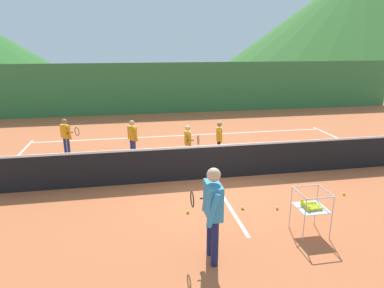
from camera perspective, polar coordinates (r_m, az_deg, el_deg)
The scene contains 16 objects.
ground_plane at distance 9.51m, azimuth 3.33°, elevation -5.80°, with size 120.00×120.00×0.00m, color #BC6038.
line_baseline_far at distance 13.89m, azimuth -1.25°, elevation 1.47°, with size 11.86×0.08×0.01m, color white.
line_service_center at distance 9.51m, azimuth 3.33°, elevation -5.78°, with size 0.08×6.14×0.01m, color white.
tennis_net at distance 9.34m, azimuth 3.38°, elevation -2.96°, with size 11.70×0.08×1.05m.
instructor at distance 5.72m, azimuth 3.46°, elevation -10.43°, with size 0.43×0.77×1.70m.
student_0 at distance 11.91m, azimuth -20.43°, elevation 1.63°, with size 0.64×0.50×1.26m.
student_1 at distance 11.16m, azimuth -9.99°, elevation 1.43°, with size 0.33×0.52×1.25m.
student_2 at distance 10.46m, azimuth -0.65°, elevation 0.57°, with size 0.40×0.61×1.22m.
student_3 at distance 11.05m, azimuth 4.59°, elevation 1.30°, with size 0.28×0.48×1.20m.
ball_cart at distance 7.06m, azimuth 19.33°, elevation -9.86°, with size 0.58×0.58×0.90m.
tennis_ball_3 at distance 7.90m, azimuth 8.52°, elevation -10.57°, with size 0.07×0.07×0.07m, color yellow.
tennis_ball_4 at distance 8.05m, azimuth 14.14°, elevation -10.38°, with size 0.07×0.07×0.07m, color yellow.
tennis_ball_5 at distance 9.29m, azimuth 24.18°, elevation -7.64°, with size 0.07×0.07×0.07m, color yellow.
tennis_ball_7 at distance 7.65m, azimuth -0.69°, elevation -11.32°, with size 0.07×0.07×0.07m, color yellow.
windscreen_fence at distance 18.31m, azimuth -3.73°, elevation 9.36°, with size 26.09×0.08×2.68m, color #33753D.
hill_0 at distance 70.36m, azimuth 26.83°, elevation 18.98°, with size 47.52×47.52×17.33m, color #38702D.
Camera 1 is at (-2.13, -8.54, 3.61)m, focal length 31.70 mm.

